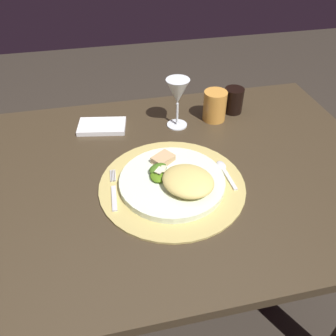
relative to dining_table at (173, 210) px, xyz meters
name	(u,v)px	position (x,y,z in m)	size (l,w,h in m)	color
ground_plane	(171,306)	(0.00, 0.00, -0.58)	(6.00, 6.00, 0.00)	#312922
dining_table	(173,210)	(0.00, 0.00, 0.00)	(1.19, 0.83, 0.74)	#3A2E1E
placemat	(172,185)	(-0.02, -0.06, 0.16)	(0.38, 0.38, 0.01)	tan
dinner_plate	(172,182)	(-0.02, -0.06, 0.18)	(0.28, 0.28, 0.02)	silver
pasta_serving	(188,181)	(0.01, -0.10, 0.20)	(0.13, 0.12, 0.04)	#DDC56B
salad_greens	(159,171)	(-0.05, -0.04, 0.19)	(0.06, 0.08, 0.02)	#4E7917
bread_piece	(163,159)	(-0.03, 0.01, 0.19)	(0.06, 0.04, 0.02)	tan
fork	(114,191)	(-0.17, -0.06, 0.17)	(0.02, 0.16, 0.00)	silver
spoon	(224,170)	(0.13, -0.04, 0.17)	(0.02, 0.12, 0.01)	silver
napkin	(102,126)	(-0.18, 0.25, 0.17)	(0.15, 0.09, 0.02)	white
wine_glass	(178,93)	(0.06, 0.22, 0.28)	(0.07, 0.07, 0.16)	silver
amber_tumbler	(215,106)	(0.19, 0.23, 0.21)	(0.08, 0.08, 0.10)	gold
dark_tumbler	(233,100)	(0.27, 0.26, 0.20)	(0.07, 0.07, 0.09)	black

